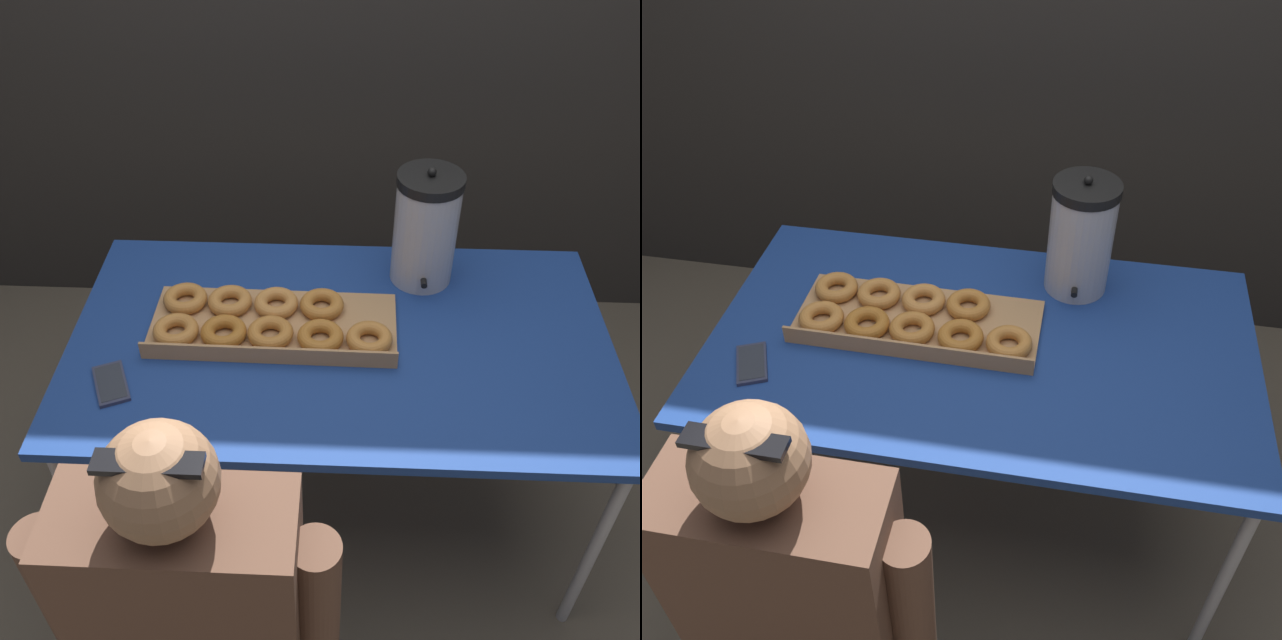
{
  "view_description": "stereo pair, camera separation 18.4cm",
  "coord_description": "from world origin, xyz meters",
  "views": [
    {
      "loc": [
        0.01,
        -1.38,
        2.03
      ],
      "look_at": [
        -0.05,
        0.0,
        0.8
      ],
      "focal_mm": 40.0,
      "sensor_mm": 36.0,
      "label": 1
    },
    {
      "loc": [
        0.19,
        -1.36,
        2.03
      ],
      "look_at": [
        -0.05,
        0.0,
        0.8
      ],
      "focal_mm": 40.0,
      "sensor_mm": 36.0,
      "label": 2
    }
  ],
  "objects": [
    {
      "name": "coffee_urn",
      "position": [
        0.23,
        0.27,
        0.91
      ],
      "size": [
        0.18,
        0.21,
        0.36
      ],
      "color": "#B7B7BC",
      "rests_on": "folding_table"
    },
    {
      "name": "person_seated",
      "position": [
        -0.28,
        -0.71,
        0.55
      ],
      "size": [
        0.6,
        0.24,
        1.18
      ],
      "rotation": [
        0.0,
        0.0,
        3.14
      ],
      "color": "#33332D",
      "rests_on": "ground"
    },
    {
      "name": "donut_box",
      "position": [
        -0.2,
        0.02,
        0.77
      ],
      "size": [
        0.66,
        0.29,
        0.05
      ],
      "rotation": [
        0.0,
        0.0,
        -0.01
      ],
      "color": "tan",
      "rests_on": "folding_table"
    },
    {
      "name": "folding_table",
      "position": [
        0.0,
        0.0,
        0.7
      ],
      "size": [
        1.43,
        0.83,
        0.74
      ],
      "color": "navy",
      "rests_on": "ground"
    },
    {
      "name": "ground_plane",
      "position": [
        0.0,
        0.0,
        0.0
      ],
      "size": [
        12.0,
        12.0,
        0.0
      ],
      "primitive_type": "plane",
      "color": "brown"
    },
    {
      "name": "cell_phone",
      "position": [
        -0.56,
        -0.2,
        0.75
      ],
      "size": [
        0.12,
        0.16,
        0.01
      ],
      "rotation": [
        0.0,
        0.0,
        0.41
      ],
      "color": "#2D334C",
      "rests_on": "folding_table"
    }
  ]
}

